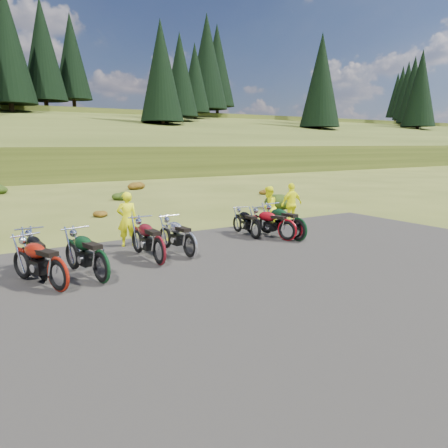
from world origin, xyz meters
TOP-DOWN VIEW (x-y plane):
  - ground at (0.00, 0.00)m, footprint 300.00×300.00m
  - gravel_pad at (0.00, -2.00)m, footprint 20.00×12.00m
  - hill_slope at (0.00, 50.00)m, footprint 300.00×45.97m
  - conifer_23 at (3.00, 62.00)m, footprint 7.48×7.48m
  - conifer_24 at (9.00, 68.00)m, footprint 7.04×7.04m
  - conifer_25 at (15.00, 74.00)m, footprint 6.60×6.60m
  - conifer_26 at (21.00, 49.00)m, footprint 6.16×6.16m
  - conifer_27 at (27.00, 55.00)m, footprint 5.72×5.72m
  - conifer_28 at (33.00, 61.00)m, footprint 5.28×5.28m
  - conifer_29 at (39.00, 67.00)m, footprint 7.92×7.92m
  - conifer_30 at (45.00, 73.00)m, footprint 7.48×7.48m
  - conifer_31 at (51.00, 48.00)m, footprint 7.04×7.04m
  - conifer_32 at (57.00, 54.00)m, footprint 6.60×6.60m
  - conifer_33 at (63.00, 60.00)m, footprint 6.16×6.16m
  - conifer_34 at (69.00, 66.00)m, footprint 5.72×5.72m
  - conifer_35 at (75.00, 72.00)m, footprint 5.28×5.28m
  - conifer_36 at (81.00, 78.00)m, footprint 7.92×7.92m
  - conifer_37 at (87.00, 53.00)m, footprint 7.48×7.48m
  - conifer_38 at (93.00, 59.00)m, footprint 7.04×7.04m
  - conifer_39 at (99.00, 65.00)m, footprint 6.60×6.60m
  - conifer_40 at (105.00, 71.00)m, footprint 6.16×6.16m
  - conifer_41 at (111.00, 77.00)m, footprint 5.72×5.72m
  - shrub_4 at (-0.40, 9.20)m, footprint 0.77×0.77m
  - shrub_5 at (2.50, 14.50)m, footprint 1.03×1.03m
  - shrub_6 at (5.40, 19.80)m, footprint 1.30×1.30m
  - shrub_7 at (8.30, 7.10)m, footprint 1.56×1.56m
  - shrub_8 at (11.20, 12.40)m, footprint 0.77×0.77m
  - motorcycle_0 at (-4.29, 0.58)m, footprint 0.82×2.19m
  - motorcycle_1 at (-4.14, -0.39)m, footprint 1.48×2.34m
  - motorcycle_2 at (-3.17, -0.30)m, footprint 1.16×2.36m
  - motorcycle_3 at (-0.37, 0.60)m, footprint 0.86×2.17m
  - motorcycle_4 at (-1.40, 0.41)m, footprint 0.77×2.26m
  - motorcycle_5 at (2.71, 1.67)m, footprint 0.81×1.95m
  - motorcycle_6 at (3.43, 0.86)m, footprint 1.31×2.18m
  - motorcycle_7 at (3.69, 0.62)m, footprint 0.97×2.32m
  - person_middle at (-1.32, 2.99)m, footprint 0.71×0.55m
  - person_right_a at (4.29, 2.98)m, footprint 0.97×0.89m
  - person_right_b at (5.48, 3.02)m, footprint 1.00×0.44m

SIDE VIEW (x-z plane):
  - ground at x=0.00m, z-range 0.00..0.00m
  - gravel_pad at x=0.00m, z-range -0.02..0.02m
  - hill_slope at x=0.00m, z-range -4.69..4.69m
  - motorcycle_0 at x=-4.29m, z-range -0.56..0.56m
  - motorcycle_1 at x=-4.14m, z-range -0.58..0.58m
  - motorcycle_2 at x=-3.17m, z-range -0.59..0.59m
  - motorcycle_3 at x=-0.37m, z-range -0.56..0.56m
  - motorcycle_4 at x=-1.40m, z-range -0.59..0.59m
  - motorcycle_5 at x=2.71m, z-range -0.50..0.50m
  - motorcycle_6 at x=3.43m, z-range -0.54..0.54m
  - motorcycle_7 at x=3.69m, z-range -0.59..0.59m
  - shrub_4 at x=-0.40m, z-range 0.00..0.45m
  - shrub_8 at x=11.20m, z-range 0.00..0.45m
  - shrub_5 at x=2.50m, z-range 0.00..0.61m
  - shrub_6 at x=5.40m, z-range 0.00..0.77m
  - shrub_7 at x=8.30m, z-range 0.00..0.92m
  - person_right_a at x=4.29m, z-range 0.00..1.61m
  - person_right_b at x=5.48m, z-range 0.00..1.68m
  - person_middle at x=-1.32m, z-range 0.00..1.73m
  - conifer_26 at x=21.00m, z-range 5.37..21.37m
  - conifer_27 at x=27.00m, z-range 6.56..21.56m
  - conifer_31 at x=51.00m, z-range 5.18..23.18m
  - conifer_28 at x=33.00m, z-range 7.76..21.76m
  - conifer_32 at x=57.00m, z-range 6.37..23.37m
  - conifer_33 at x=63.00m, z-range 7.56..23.56m
  - conifer_37 at x=87.00m, z-range 6.17..25.17m
  - conifer_34 at x=69.00m, z-range 8.76..23.76m
  - conifer_38 at x=93.00m, z-range 7.37..25.37m
  - conifer_35 at x=75.00m, z-range 9.95..23.95m
  - conifer_39 at x=99.00m, z-range 8.56..25.56m
  - conifer_23 at x=3.00m, z-range 7.97..26.97m
  - conifer_41 at x=111.00m, z-range 10.15..25.15m
  - conifer_40 at x=105.00m, z-range 9.76..25.76m
  - conifer_24 at x=9.00m, z-range 9.16..27.16m
  - conifer_25 at x=15.00m, z-range 10.16..27.16m
  - conifer_29 at x=39.00m, z-range 8.97..28.97m
  - conifer_30 at x=45.00m, z-range 10.16..29.16m
  - conifer_36 at x=81.00m, z-range 10.16..30.16m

